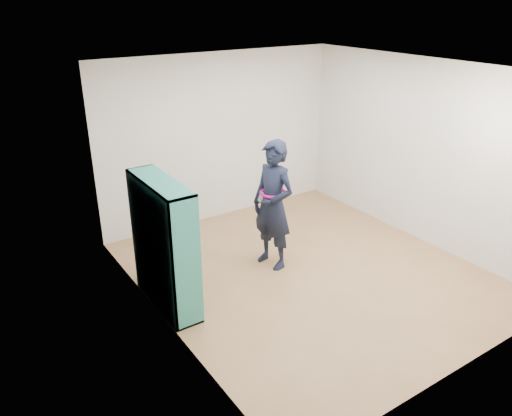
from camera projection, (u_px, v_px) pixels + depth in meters
floor at (308, 272)px, 6.57m from camera, size 4.50×4.50×0.00m
ceiling at (318, 69)px, 5.53m from camera, size 4.50×4.50×0.00m
wall_left at (159, 217)px, 5.04m from camera, size 0.02×4.50×2.60m
wall_right at (422, 152)px, 7.07m from camera, size 0.02×4.50×2.60m
wall_back at (220, 138)px, 7.77m from camera, size 4.00×0.02×2.60m
wall_front at (478, 253)px, 4.33m from camera, size 4.00×0.02×2.60m
bookshelf at (163, 247)px, 5.60m from camera, size 0.34×1.15×1.54m
person at (273, 205)px, 6.43m from camera, size 0.53×0.70×1.72m
smartphone at (260, 198)px, 6.35m from camera, size 0.03×0.09×0.12m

